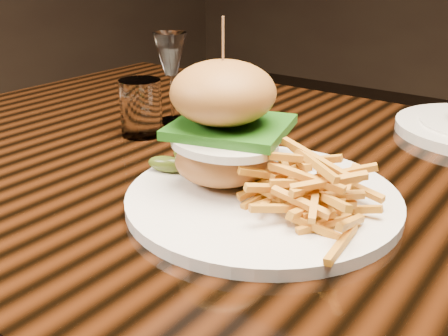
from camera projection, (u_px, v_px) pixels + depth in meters
The scene contains 5 objects.
dining_table at pixel (323, 229), 0.76m from camera, with size 1.60×0.90×0.75m.
burger_plate at pixel (257, 159), 0.64m from camera, with size 0.34×0.34×0.22m.
ramekin at pixel (276, 170), 0.72m from camera, with size 0.07×0.07×0.03m, color silver.
wine_glass at pixel (171, 58), 0.93m from camera, with size 0.06×0.06×0.16m.
water_tumbler at pixel (141, 108), 0.89m from camera, with size 0.07×0.07×0.10m, color white.
Camera 1 is at (0.28, -0.62, 1.04)m, focal length 42.00 mm.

